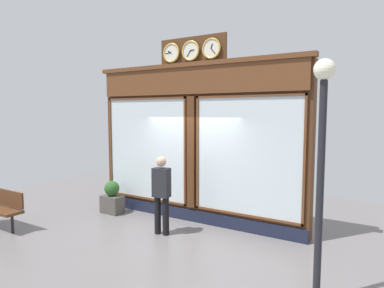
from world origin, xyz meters
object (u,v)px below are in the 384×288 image
at_px(planter_box, 112,204).
at_px(street_bench, 0,205).
at_px(pedestrian, 161,192).
at_px(street_lamp, 322,143).

xyz_separation_m(planter_box, street_bench, (1.31, 2.16, 0.29)).
xyz_separation_m(pedestrian, street_lamp, (-3.39, 0.98, 1.28)).
bearing_deg(planter_box, pedestrian, 164.58).
bearing_deg(pedestrian, street_bench, 25.73).
bearing_deg(pedestrian, street_lamp, 163.88).
distance_m(street_lamp, street_bench, 6.95).
height_order(pedestrian, street_bench, pedestrian).
bearing_deg(street_bench, street_lamp, -174.68).
xyz_separation_m(street_lamp, street_bench, (6.71, 0.63, -1.69)).
xyz_separation_m(street_lamp, planter_box, (5.41, -1.54, -1.99)).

